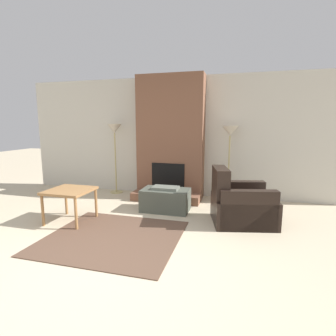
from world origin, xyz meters
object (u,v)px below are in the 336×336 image
Objects in this scene: armchair at (239,206)px; floor_lamp_left at (115,135)px; floor_lamp_right at (230,137)px; side_table at (70,194)px; ottoman at (166,199)px.

floor_lamp_left reaches higher than armchair.
floor_lamp_right is at bearing -2.51° from armchair.
floor_lamp_right reaches higher than side_table.
ottoman is 1.33m from armchair.
armchair is 0.71× the size of floor_lamp_right.
side_table is 3.19m from floor_lamp_right.
side_table is (-2.65, -0.66, 0.19)m from armchair.
armchair is 1.62m from floor_lamp_right.
armchair is 3.21m from floor_lamp_left.
floor_lamp_left is 2.55m from floor_lamp_right.
floor_lamp_left is 1.02× the size of floor_lamp_right.
floor_lamp_left is (-0.12, 1.89, 0.88)m from side_table.
floor_lamp_right is (1.08, 0.96, 1.11)m from ottoman.
floor_lamp_right reaches higher than ottoman.
floor_lamp_right is at bearing 37.88° from side_table.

